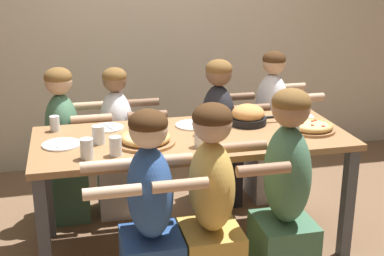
# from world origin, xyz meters

# --- Properties ---
(ground_plane) EXTENTS (18.00, 18.00, 0.00)m
(ground_plane) POSITION_xyz_m (0.00, 0.00, 0.00)
(ground_plane) COLOR brown
(ground_plane) RESTS_ON ground
(dining_table) EXTENTS (2.01, 0.83, 0.80)m
(dining_table) POSITION_xyz_m (0.00, 0.00, 0.70)
(dining_table) COLOR #996B42
(dining_table) RESTS_ON ground
(pizza_board_main) EXTENTS (0.36, 0.36, 0.06)m
(pizza_board_main) POSITION_xyz_m (-0.31, -0.09, 0.83)
(pizza_board_main) COLOR #996B42
(pizza_board_main) RESTS_ON dining_table
(pizza_board_second) EXTENTS (0.31, 0.31, 0.05)m
(pizza_board_second) POSITION_xyz_m (0.78, -0.09, 0.82)
(pizza_board_second) COLOR #996B42
(pizza_board_second) RESTS_ON dining_table
(skillet_bowl) EXTENTS (0.36, 0.25, 0.14)m
(skillet_bowl) POSITION_xyz_m (0.43, 0.14, 0.86)
(skillet_bowl) COLOR black
(skillet_bowl) RESTS_ON dining_table
(empty_plate_a) EXTENTS (0.23, 0.23, 0.02)m
(empty_plate_a) POSITION_xyz_m (0.05, 0.19, 0.80)
(empty_plate_a) COLOR white
(empty_plate_a) RESTS_ON dining_table
(empty_plate_b) EXTENTS (0.20, 0.20, 0.02)m
(empty_plate_b) POSITION_xyz_m (-0.51, 0.26, 0.80)
(empty_plate_b) COLOR white
(empty_plate_b) RESTS_ON dining_table
(empty_plate_c) EXTENTS (0.23, 0.23, 0.02)m
(empty_plate_c) POSITION_xyz_m (-0.81, -0.00, 0.80)
(empty_plate_c) COLOR white
(empty_plate_c) RESTS_ON dining_table
(empty_plate_d) EXTENTS (0.20, 0.20, 0.02)m
(empty_plate_d) POSITION_xyz_m (0.83, 0.20, 0.80)
(empty_plate_d) COLOR white
(empty_plate_d) RESTS_ON dining_table
(cocktail_glass_blue) EXTENTS (0.08, 0.08, 0.13)m
(cocktail_glass_blue) POSITION_xyz_m (0.08, -0.01, 0.84)
(cocktail_glass_blue) COLOR silver
(cocktail_glass_blue) RESTS_ON dining_table
(drinking_glass_a) EXTENTS (0.06, 0.06, 0.10)m
(drinking_glass_a) POSITION_xyz_m (-0.85, 0.30, 0.84)
(drinking_glass_a) COLOR silver
(drinking_glass_a) RESTS_ON dining_table
(drinking_glass_b) EXTENTS (0.08, 0.08, 0.12)m
(drinking_glass_b) POSITION_xyz_m (-0.67, -0.25, 0.86)
(drinking_glass_b) COLOR silver
(drinking_glass_b) RESTS_ON dining_table
(drinking_glass_c) EXTENTS (0.08, 0.08, 0.11)m
(drinking_glass_c) POSITION_xyz_m (0.55, -0.22, 0.84)
(drinking_glass_c) COLOR silver
(drinking_glass_c) RESTS_ON dining_table
(drinking_glass_d) EXTENTS (0.07, 0.07, 0.10)m
(drinking_glass_d) POSITION_xyz_m (0.00, -0.21, 0.84)
(drinking_glass_d) COLOR silver
(drinking_glass_d) RESTS_ON dining_table
(drinking_glass_e) EXTENTS (0.08, 0.08, 0.13)m
(drinking_glass_e) POSITION_xyz_m (-0.26, 0.15, 0.86)
(drinking_glass_e) COLOR silver
(drinking_glass_e) RESTS_ON dining_table
(drinking_glass_f) EXTENTS (0.07, 0.07, 0.11)m
(drinking_glass_f) POSITION_xyz_m (-0.51, -0.24, 0.85)
(drinking_glass_f) COLOR silver
(drinking_glass_f) RESTS_ON dining_table
(drinking_glass_g) EXTENTS (0.06, 0.06, 0.14)m
(drinking_glass_g) POSITION_xyz_m (0.55, -0.33, 0.86)
(drinking_glass_g) COLOR silver
(drinking_glass_g) RESTS_ON dining_table
(drinking_glass_h) EXTENTS (0.08, 0.08, 0.11)m
(drinking_glass_h) POSITION_xyz_m (-0.59, -0.02, 0.85)
(drinking_glass_h) COLOR silver
(drinking_glass_h) RESTS_ON dining_table
(diner_near_midright) EXTENTS (0.51, 0.40, 1.24)m
(diner_near_midright) POSITION_xyz_m (0.38, -0.64, 0.58)
(diner_near_midright) COLOR #477556
(diner_near_midright) RESTS_ON ground
(diner_far_midleft) EXTENTS (0.51, 0.40, 1.13)m
(diner_far_midleft) POSITION_xyz_m (-0.42, 0.64, 0.51)
(diner_far_midleft) COLOR silver
(diner_far_midleft) RESTS_ON ground
(diner_far_midright) EXTENTS (0.51, 0.40, 1.15)m
(diner_far_midright) POSITION_xyz_m (0.36, 0.64, 0.53)
(diner_far_midright) COLOR #232328
(diner_far_midright) RESTS_ON ground
(diner_far_left) EXTENTS (0.51, 0.40, 1.15)m
(diner_far_left) POSITION_xyz_m (-0.81, 0.64, 0.53)
(diner_far_left) COLOR #477556
(diner_far_left) RESTS_ON ground
(diner_near_center) EXTENTS (0.51, 0.40, 1.19)m
(diner_near_center) POSITION_xyz_m (-0.05, -0.64, 0.55)
(diner_near_center) COLOR gold
(diner_near_center) RESTS_ON ground
(diner_far_right) EXTENTS (0.51, 0.40, 1.20)m
(diner_far_right) POSITION_xyz_m (0.80, 0.64, 0.54)
(diner_far_right) COLOR silver
(diner_far_right) RESTS_ON ground
(diner_near_midleft) EXTENTS (0.51, 0.40, 1.18)m
(diner_near_midleft) POSITION_xyz_m (-0.38, -0.64, 0.54)
(diner_near_midleft) COLOR #2D5193
(diner_near_midleft) RESTS_ON ground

